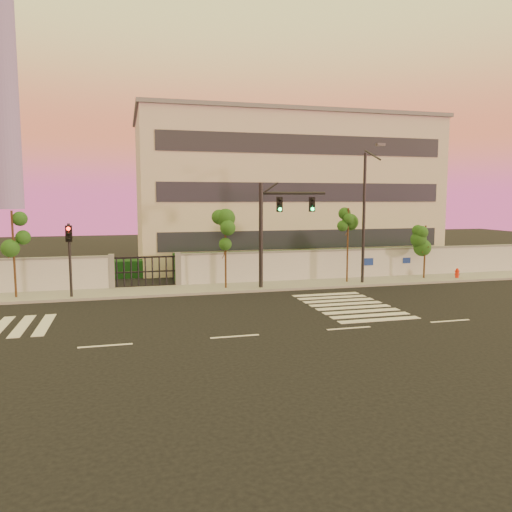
% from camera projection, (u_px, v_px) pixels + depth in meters
% --- Properties ---
extents(ground, '(120.00, 120.00, 0.00)m').
position_uv_depth(ground, '(235.00, 337.00, 20.07)').
color(ground, black).
rests_on(ground, ground).
extents(sidewalk, '(60.00, 3.00, 0.15)m').
position_uv_depth(sidewalk, '(198.00, 289.00, 30.14)').
color(sidewalk, gray).
rests_on(sidewalk, ground).
extents(perimeter_wall, '(60.00, 0.36, 2.20)m').
position_uv_depth(perimeter_wall, '(196.00, 270.00, 31.50)').
color(perimeter_wall, '#BABDC2').
rests_on(perimeter_wall, ground).
extents(hedge_row, '(41.00, 4.25, 1.80)m').
position_uv_depth(hedge_row, '(205.00, 267.00, 34.43)').
color(hedge_row, '#103714').
rests_on(hedge_row, ground).
extents(institutional_building, '(24.40, 12.40, 12.25)m').
position_uv_depth(institutional_building, '(282.00, 191.00, 42.77)').
color(institutional_building, beige).
rests_on(institutional_building, ground).
extents(distant_skyscraper, '(16.00, 16.00, 118.00)m').
position_uv_depth(distant_skyscraper, '(2.00, 92.00, 265.42)').
color(distant_skyscraper, slate).
rests_on(distant_skyscraper, ground).
extents(road_markings, '(57.00, 7.62, 0.02)m').
position_uv_depth(road_markings, '(184.00, 317.00, 23.27)').
color(road_markings, silver).
rests_on(road_markings, ground).
extents(street_tree_c, '(1.46, 1.17, 4.89)m').
position_uv_depth(street_tree_c, '(13.00, 234.00, 27.03)').
color(street_tree_c, '#382314').
rests_on(street_tree_c, ground).
extents(street_tree_d, '(1.43, 1.13, 4.84)m').
position_uv_depth(street_tree_d, '(226.00, 232.00, 29.87)').
color(street_tree_d, '#382314').
rests_on(street_tree_d, ground).
extents(street_tree_e, '(1.35, 1.07, 4.93)m').
position_uv_depth(street_tree_e, '(348.00, 228.00, 32.09)').
color(street_tree_e, '#382314').
rests_on(street_tree_e, ground).
extents(street_tree_f, '(1.47, 1.17, 3.72)m').
position_uv_depth(street_tree_f, '(425.00, 240.00, 33.79)').
color(street_tree_f, '#382314').
rests_on(street_tree_f, ground).
extents(traffic_signal_main, '(4.07, 1.08, 6.49)m').
position_uv_depth(traffic_signal_main, '(274.00, 222.00, 30.19)').
color(traffic_signal_main, black).
rests_on(traffic_signal_main, ground).
extents(traffic_signal_secondary, '(0.33, 0.33, 4.19)m').
position_uv_depth(traffic_signal_secondary, '(70.00, 251.00, 27.24)').
color(traffic_signal_secondary, black).
rests_on(traffic_signal_secondary, ground).
extents(streetlight_east, '(0.52, 2.11, 8.78)m').
position_uv_depth(streetlight_east, '(365.00, 211.00, 31.53)').
color(streetlight_east, black).
rests_on(streetlight_east, ground).
extents(fire_hydrant, '(0.32, 0.30, 0.81)m').
position_uv_depth(fire_hydrant, '(457.00, 274.00, 34.06)').
color(fire_hydrant, red).
rests_on(fire_hydrant, ground).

